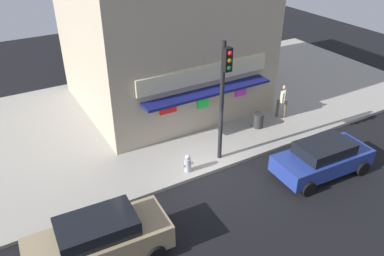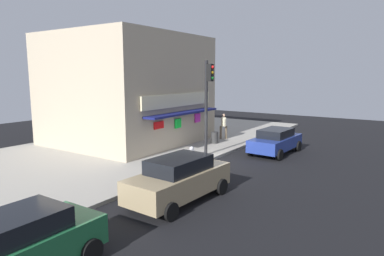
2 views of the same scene
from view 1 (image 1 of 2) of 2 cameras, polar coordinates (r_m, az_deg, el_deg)
ground_plane at (r=16.73m, az=3.09°, el=-6.72°), size 48.84×48.84×0.00m
sidewalk at (r=21.30m, az=-5.97°, el=2.11°), size 32.56×12.34×0.16m
corner_building at (r=21.50m, az=-4.26°, el=13.04°), size 9.18×9.34×7.16m
traffic_light at (r=15.73m, az=4.70°, el=5.87°), size 0.32×0.58×5.37m
fire_hydrant at (r=16.36m, az=-0.65°, el=-5.23°), size 0.52×0.28×0.82m
trash_can at (r=19.84m, az=9.77°, el=1.09°), size 0.50×0.50×0.76m
pedestrian at (r=20.81m, az=13.20°, el=4.11°), size 0.52×0.52×1.82m
parked_car_blue at (r=17.18m, az=18.69°, el=-4.18°), size 4.32×2.19×1.51m
parked_car_tan at (r=12.99m, az=-13.56°, el=-15.72°), size 4.57×2.18×1.70m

